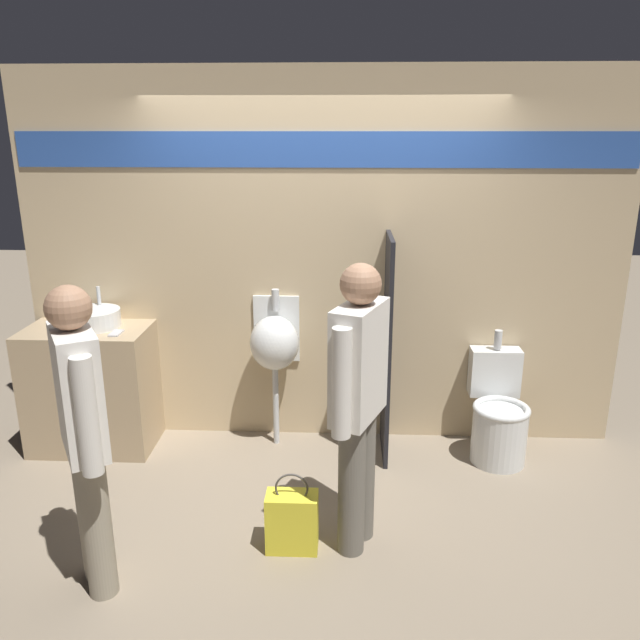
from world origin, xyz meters
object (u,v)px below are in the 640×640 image
person_in_vest (83,430)px  toilet (498,418)px  sink_basin (94,318)px  urinal_near_counter (275,343)px  person_with_lanyard (358,398)px  shopping_bag (292,521)px  cell_phone (116,333)px

person_in_vest → toilet: bearing=-89.6°
sink_basin → person_in_vest: 1.63m
urinal_near_counter → person_with_lanyard: size_ratio=0.71×
urinal_near_counter → person_with_lanyard: bearing=-63.5°
sink_basin → toilet: size_ratio=0.42×
shopping_bag → urinal_near_counter: bearing=100.3°
cell_phone → person_with_lanyard: size_ratio=0.09×
person_with_lanyard → shopping_bag: person_with_lanyard is taller
cell_phone → toilet: (2.69, 0.06, -0.62)m
cell_phone → person_with_lanyard: person_with_lanyard is taller
urinal_near_counter → person_in_vest: bearing=-115.4°
toilet → person_in_vest: person_in_vest is taller
person_with_lanyard → cell_phone: bearing=82.0°
urinal_near_counter → person_in_vest: person_in_vest is taller
person_with_lanyard → shopping_bag: 0.81m
shopping_bag → person_with_lanyard: bearing=11.5°
cell_phone → urinal_near_counter: urinal_near_counter is taller
sink_basin → urinal_near_counter: size_ratio=0.32×
sink_basin → person_with_lanyard: size_ratio=0.23×
urinal_near_counter → shopping_bag: urinal_near_counter is taller
urinal_near_counter → toilet: (1.61, -0.15, -0.49)m
cell_phone → shopping_bag: 1.83m
urinal_near_counter → person_with_lanyard: person_with_lanyard is taller
toilet → person_with_lanyard: (-1.02, -1.03, 0.60)m
sink_basin → toilet: (2.91, -0.10, -0.67)m
person_with_lanyard → shopping_bag: bearing=123.8°
urinal_near_counter → toilet: urinal_near_counter is taller
toilet → person_in_vest: size_ratio=0.56×
shopping_bag → person_in_vest: bearing=-161.6°
cell_phone → person_with_lanyard: 1.93m
person_with_lanyard → urinal_near_counter: bearing=48.7°
urinal_near_counter → person_with_lanyard: (0.59, -1.18, 0.11)m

